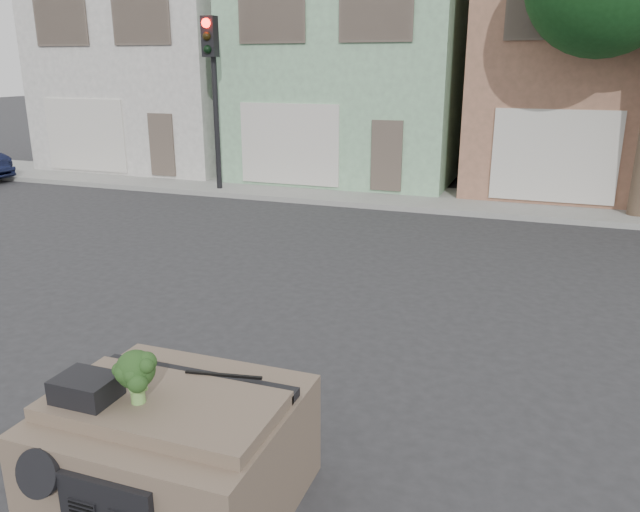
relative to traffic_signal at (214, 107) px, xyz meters
The scene contains 10 objects.
ground_plane 11.79m from the traffic_signal, 55.62° to the right, with size 120.00×120.00×0.00m, color #303033.
sidewalk 7.03m from the traffic_signal, ahead, with size 40.00×3.00×0.15m, color gray.
townhouse_white 6.84m from the traffic_signal, 131.99° to the left, with size 7.20×8.20×7.55m, color beige.
townhouse_mint 5.96m from the traffic_signal, 59.04° to the left, with size 7.20×8.20×7.55m, color #8CBC93.
townhouse_tan 11.69m from the traffic_signal, 25.46° to the left, with size 7.20×8.20×7.55m, color #9B6A52.
traffic_signal is the anchor object (origin of this frame).
car_dashboard 14.23m from the traffic_signal, 62.53° to the right, with size 2.00×1.80×1.12m, color brown.
instrument_hump 14.21m from the traffic_signal, 65.26° to the right, with size 0.48×0.38×0.20m, color black.
wiper_arm 13.96m from the traffic_signal, 60.78° to the right, with size 0.70×0.03×0.02m, color black.
broccoli 14.29m from the traffic_signal, 63.54° to the right, with size 0.38×0.38×0.46m, color #1E3A16.
Camera 1 is at (2.76, -6.96, 3.74)m, focal length 35.00 mm.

